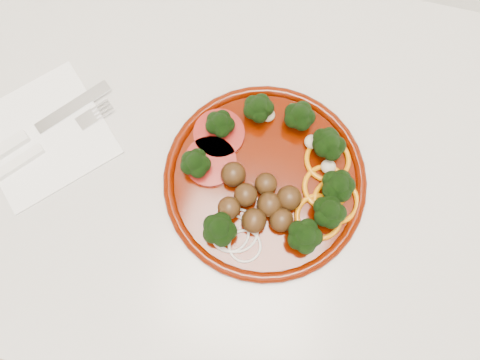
% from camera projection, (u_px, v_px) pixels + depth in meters
% --- Properties ---
extents(counter, '(2.40, 0.60, 0.90)m').
position_uv_depth(counter, '(298.00, 235.00, 1.04)').
color(counter, white).
rests_on(counter, ground).
extents(plate, '(0.26, 0.26, 0.05)m').
position_uv_depth(plate, '(270.00, 177.00, 0.59)').
color(plate, '#4C0E00').
rests_on(plate, counter).
extents(napkin, '(0.22, 0.22, 0.00)m').
position_uv_depth(napkin, '(44.00, 135.00, 0.62)').
color(napkin, white).
rests_on(napkin, counter).
extents(knife, '(0.14, 0.17, 0.01)m').
position_uv_depth(knife, '(23.00, 138.00, 0.61)').
color(knife, silver).
rests_on(knife, napkin).
extents(fork, '(0.13, 0.15, 0.01)m').
position_uv_depth(fork, '(31.00, 155.00, 0.60)').
color(fork, white).
rests_on(fork, napkin).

